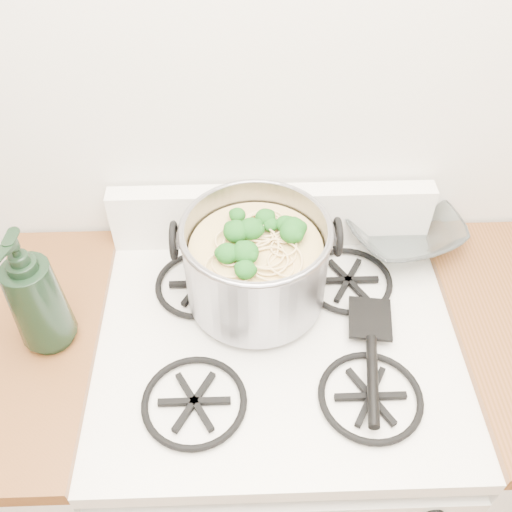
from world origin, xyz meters
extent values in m
plane|color=silver|center=(0.00, 1.60, 1.35)|extent=(3.60, 0.00, 3.60)
cube|color=white|center=(0.00, 1.27, 0.41)|extent=(0.76, 0.65, 0.81)
cube|color=white|center=(0.00, 1.27, 0.88)|extent=(0.76, 0.65, 0.04)
cube|color=black|center=(0.00, 1.27, 0.91)|extent=(0.60, 0.56, 0.02)
cylinder|color=black|center=(0.28, 0.95, 0.78)|extent=(0.04, 0.03, 0.04)
cube|color=silver|center=(-0.51, 1.27, 0.44)|extent=(0.25, 0.65, 0.88)
cube|color=#5C3616|center=(-0.51, 1.27, 0.90)|extent=(0.25, 0.65, 0.04)
cylinder|color=gray|center=(-0.04, 1.37, 1.02)|extent=(0.30, 0.30, 0.20)
torus|color=gray|center=(-0.04, 1.37, 1.12)|extent=(0.31, 0.31, 0.01)
torus|color=black|center=(-0.21, 1.37, 1.09)|extent=(0.01, 0.08, 0.08)
torus|color=black|center=(0.12, 1.37, 1.09)|extent=(0.01, 0.08, 0.08)
cylinder|color=tan|center=(-0.04, 1.37, 1.00)|extent=(0.28, 0.28, 0.15)
sphere|color=#155015|center=(-0.04, 1.37, 1.09)|extent=(0.04, 0.04, 0.04)
sphere|color=#155015|center=(-0.04, 1.37, 1.09)|extent=(0.04, 0.04, 0.04)
sphere|color=#155015|center=(-0.04, 1.37, 1.09)|extent=(0.04, 0.04, 0.04)
sphere|color=#155015|center=(-0.04, 1.37, 1.09)|extent=(0.04, 0.04, 0.04)
sphere|color=#155015|center=(-0.04, 1.37, 1.09)|extent=(0.04, 0.04, 0.04)
sphere|color=#155015|center=(-0.04, 1.37, 1.09)|extent=(0.04, 0.04, 0.04)
sphere|color=#155015|center=(-0.04, 1.37, 1.09)|extent=(0.04, 0.04, 0.04)
sphere|color=#155015|center=(-0.04, 1.37, 1.09)|extent=(0.04, 0.04, 0.04)
sphere|color=#155015|center=(-0.04, 1.37, 1.09)|extent=(0.04, 0.04, 0.04)
sphere|color=#155015|center=(-0.04, 1.37, 1.09)|extent=(0.04, 0.04, 0.04)
sphere|color=#155015|center=(-0.04, 1.37, 1.09)|extent=(0.04, 0.04, 0.04)
imported|color=white|center=(0.31, 1.54, 0.94)|extent=(0.14, 0.14, 0.03)
imported|color=black|center=(-0.47, 1.27, 1.07)|extent=(0.12, 0.13, 0.29)
camera|label=1|loc=(-0.07, 0.55, 1.89)|focal=40.00mm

